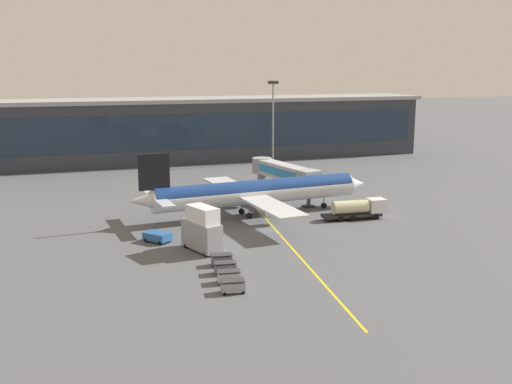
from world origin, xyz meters
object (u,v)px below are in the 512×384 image
Objects in this scene: baggage_cart_3 at (222,259)px; fuel_tanker at (358,209)px; pushback_tug at (157,236)px; baggage_cart_1 at (229,276)px; baggage_cart_2 at (225,267)px; baggage_cart_0 at (233,286)px; catering_lift at (202,229)px; main_airliner at (256,192)px.

fuel_tanker is at bearing 29.76° from baggage_cart_3.
pushback_tug is 14.43m from baggage_cart_3.
baggage_cart_1 and baggage_cart_2 have the same top height.
pushback_tug is at bearing 101.96° from baggage_cart_0.
pushback_tug is 1.55× the size of baggage_cart_3.
catering_lift reaches higher than baggage_cart_1.
baggage_cart_3 is (0.86, 6.34, 0.00)m from baggage_cart_1.
fuel_tanker reaches higher than pushback_tug.
baggage_cart_0 is 1.00× the size of baggage_cart_1.
fuel_tanker is 34.00m from pushback_tug.
baggage_cart_1 is 1.00× the size of baggage_cart_3.
baggage_cart_2 is (-28.23, -19.07, -0.96)m from fuel_tanker.
fuel_tanker is 3.87× the size of baggage_cart_2.
baggage_cart_1 is 1.00× the size of baggage_cart_2.
main_airliner is 21.37m from catering_lift.
baggage_cart_1 is at bearing 82.30° from baggage_cart_0.
fuel_tanker is at bearing 34.04° from baggage_cart_2.
catering_lift is (-28.70, -9.09, 1.32)m from fuel_tanker.
baggage_cart_3 is (1.29, 9.51, 0.00)m from baggage_cart_0.
main_airliner is at bearing 62.26° from baggage_cart_3.
baggage_cart_0 is at bearing -97.70° from baggage_cart_2.
main_airliner reaches higher than catering_lift.
baggage_cart_3 is at bearing 82.30° from baggage_cart_1.
pushback_tug is (-18.45, -10.44, -3.22)m from main_airliner.
catering_lift is 7.24m from baggage_cart_3.
catering_lift reaches higher than baggage_cart_3.
baggage_cart_2 reaches higher than pushback_tug.
pushback_tug is at bearing 114.89° from baggage_cart_3.
pushback_tug is 8.43m from catering_lift.
pushback_tug is 0.61× the size of catering_lift.
baggage_cart_0 and baggage_cart_1 have the same top height.
main_airliner reaches higher than baggage_cart_2.
baggage_cart_2 and baggage_cart_3 have the same top height.
baggage_cart_1 is at bearing -89.81° from catering_lift.
main_airliner is 9.87× the size of pushback_tug.
main_airliner is at bearing 51.55° from catering_lift.
pushback_tug is 23.10m from baggage_cart_0.
baggage_cart_1 is 3.20m from baggage_cart_2.
baggage_cart_0 is at bearing -97.70° from baggage_cart_3.
main_airliner is at bearing 66.11° from baggage_cart_1.
catering_lift is (5.17, -6.28, 2.22)m from pushback_tug.
catering_lift is at bearing 97.53° from baggage_cart_3.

